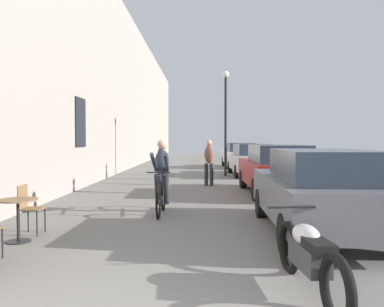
{
  "coord_description": "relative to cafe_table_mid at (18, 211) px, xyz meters",
  "views": [
    {
      "loc": [
        0.98,
        -2.83,
        1.72
      ],
      "look_at": [
        0.56,
        16.12,
        1.04
      ],
      "focal_mm": 36.67,
      "sensor_mm": 36.0,
      "label": 1
    }
  ],
  "objects": [
    {
      "name": "parked_car_third",
      "position": [
        5.43,
        12.2,
        0.26
      ],
      "size": [
        1.93,
        4.32,
        1.51
      ],
      "color": "#B7B7BC",
      "rests_on": "ground_plane"
    },
    {
      "name": "cafe_table_mid",
      "position": [
        0.0,
        0.0,
        0.0
      ],
      "size": [
        0.64,
        0.64,
        0.72
      ],
      "color": "black",
      "rests_on": "ground_plane"
    },
    {
      "name": "street_lamp",
      "position": [
        4.22,
        11.89,
        2.59
      ],
      "size": [
        0.32,
        0.32,
        4.9
      ],
      "color": "black",
      "rests_on": "ground_plane"
    },
    {
      "name": "pedestrian_far",
      "position": [
        1.35,
        10.44,
        0.38
      ],
      "size": [
        0.37,
        0.28,
        1.6
      ],
      "color": "#26262D",
      "rests_on": "ground_plane"
    },
    {
      "name": "parked_motorcycle",
      "position": [
        4.28,
        -2.07,
        -0.12
      ],
      "size": [
        0.62,
        2.15,
        0.92
      ],
      "color": "black",
      "rests_on": "ground_plane"
    },
    {
      "name": "parked_car_fourth",
      "position": [
        5.41,
        17.57,
        0.26
      ],
      "size": [
        1.93,
        4.32,
        1.52
      ],
      "color": "beige",
      "rests_on": "ground_plane"
    },
    {
      "name": "pedestrian_mid",
      "position": [
        3.36,
        8.05,
        0.44
      ],
      "size": [
        0.38,
        0.3,
        1.7
      ],
      "color": "#26262D",
      "rests_on": "ground_plane"
    },
    {
      "name": "building_facade_left",
      "position": [
        -1.38,
        10.38,
        4.03
      ],
      "size": [
        0.54,
        68.0,
        9.1
      ],
      "color": "gray",
      "rests_on": "ground_plane"
    },
    {
      "name": "pedestrian_near",
      "position": [
        1.88,
        5.87,
        0.39
      ],
      "size": [
        0.34,
        0.24,
        1.62
      ],
      "color": "#26262D",
      "rests_on": "ground_plane"
    },
    {
      "name": "parked_car_nearest",
      "position": [
        5.18,
        0.64,
        0.28
      ],
      "size": [
        1.9,
        4.36,
        1.54
      ],
      "color": "#595960",
      "rests_on": "ground_plane"
    },
    {
      "name": "cyclist_on_bicycle",
      "position": [
        2.14,
        2.63,
        0.29
      ],
      "size": [
        0.52,
        1.76,
        1.74
      ],
      "color": "black",
      "rests_on": "ground_plane"
    },
    {
      "name": "parked_car_second",
      "position": [
        5.41,
        5.85,
        0.28
      ],
      "size": [
        1.91,
        4.39,
        1.55
      ],
      "color": "maroon",
      "rests_on": "ground_plane"
    },
    {
      "name": "cafe_chair_mid_toward_street",
      "position": [
        -0.08,
        0.56,
        -0.0
      ],
      "size": [
        0.4,
        0.4,
        0.89
      ],
      "color": "black",
      "rests_on": "ground_plane"
    }
  ]
}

